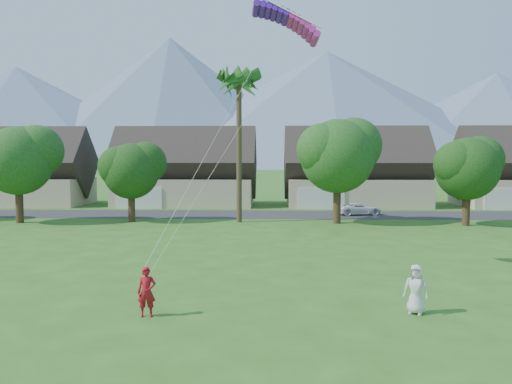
{
  "coord_description": "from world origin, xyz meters",
  "views": [
    {
      "loc": [
        0.74,
        -12.54,
        5.38
      ],
      "look_at": [
        0.0,
        10.0,
        3.8
      ],
      "focal_mm": 35.0,
      "sensor_mm": 36.0,
      "label": 1
    }
  ],
  "objects_px": {
    "watcher": "(416,289)",
    "parafoil_kite": "(288,19)",
    "kite_flyer": "(147,292)",
    "parked_car": "(359,209)"
  },
  "relations": [
    {
      "from": "watcher",
      "to": "parafoil_kite",
      "type": "distance_m",
      "value": 13.01
    },
    {
      "from": "kite_flyer",
      "to": "parked_car",
      "type": "distance_m",
      "value": 32.58
    },
    {
      "from": "kite_flyer",
      "to": "parked_car",
      "type": "relative_size",
      "value": 0.41
    },
    {
      "from": "kite_flyer",
      "to": "parked_car",
      "type": "height_order",
      "value": "kite_flyer"
    },
    {
      "from": "parafoil_kite",
      "to": "kite_flyer",
      "type": "bearing_deg",
      "value": -125.78
    },
    {
      "from": "parked_car",
      "to": "kite_flyer",
      "type": "bearing_deg",
      "value": 145.37
    },
    {
      "from": "kite_flyer",
      "to": "watcher",
      "type": "xyz_separation_m",
      "value": [
        9.17,
        0.62,
        0.0
      ]
    },
    {
      "from": "watcher",
      "to": "parked_car",
      "type": "relative_size",
      "value": 0.41
    },
    {
      "from": "kite_flyer",
      "to": "parafoil_kite",
      "type": "bearing_deg",
      "value": 46.97
    },
    {
      "from": "watcher",
      "to": "parafoil_kite",
      "type": "relative_size",
      "value": 0.52
    }
  ]
}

